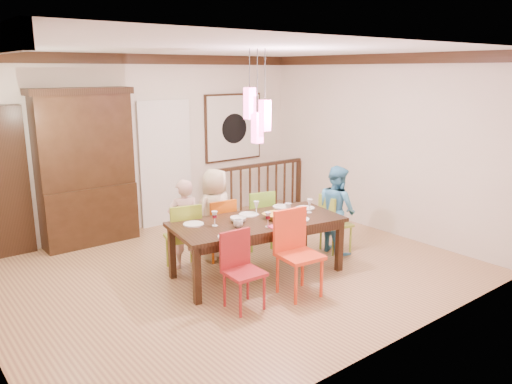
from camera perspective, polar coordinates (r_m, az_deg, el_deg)
floor at (r=6.87m, az=-2.70°, el=-8.91°), size 6.00×6.00×0.00m
ceiling at (r=6.35m, az=-3.00°, el=16.03°), size 6.00×6.00×0.00m
wall_back at (r=8.59m, az=-12.59°, el=5.43°), size 6.00×0.00×6.00m
wall_right at (r=8.52m, az=13.92°, el=5.29°), size 0.00×5.00×5.00m
crown_molding at (r=6.34m, az=-2.99°, el=15.31°), size 6.00×5.00×0.16m
white_doorway at (r=8.78m, az=-10.29°, el=3.06°), size 0.97×0.05×2.22m
painting at (r=9.45m, az=-2.59°, el=7.39°), size 1.25×0.06×1.25m
pendant_cluster at (r=6.23m, az=0.15°, el=8.79°), size 0.27×0.21×1.14m
dining_table at (r=6.51m, az=0.14°, el=-3.90°), size 2.35×1.35×0.75m
chair_far_left at (r=6.79m, az=-8.42°, el=-4.48°), size 0.50×0.50×0.94m
chair_far_mid at (r=7.14m, az=-4.38°, el=-3.68°), size 0.45×0.45×0.89m
chair_far_right at (r=7.55m, az=0.11°, el=-2.61°), size 0.49×0.49×0.91m
chair_near_left at (r=5.65m, az=-1.37°, el=-8.50°), size 0.42×0.42×0.88m
chair_near_mid at (r=5.97m, az=5.04°, el=-6.46°), size 0.51×0.51×1.03m
chair_end_right at (r=7.50m, az=9.15°, el=-3.09°), size 0.46×0.46×0.86m
china_hutch at (r=8.03m, az=-18.88°, el=2.66°), size 1.52×0.46×2.40m
balustrade at (r=9.36m, az=0.34°, el=0.50°), size 2.17×0.16×0.96m
person_far_left at (r=6.84m, az=-8.20°, el=-3.62°), size 0.51×0.39×1.24m
person_far_mid at (r=7.14m, az=-4.66°, el=-2.50°), size 0.69×0.50×1.31m
person_end_right at (r=7.44m, az=9.20°, el=-1.97°), size 0.60×0.71×1.31m
serving_bowl at (r=6.54m, az=2.20°, el=-2.77°), size 0.33×0.33×0.07m
small_bowl at (r=6.40m, az=-2.04°, el=-3.17°), size 0.27×0.27×0.07m
cup_left at (r=6.19m, az=-2.04°, el=-3.60°), size 0.16×0.16×0.10m
cup_right at (r=7.02m, az=3.70°, el=-1.60°), size 0.12×0.12×0.08m
plate_far_left at (r=6.35m, az=-7.17°, el=-3.65°), size 0.26×0.26×0.01m
plate_far_mid at (r=6.72m, az=-0.85°, el=-2.57°), size 0.26×0.26×0.01m
plate_far_right at (r=7.10m, az=2.98°, el=-1.68°), size 0.26×0.26×0.01m
plate_near_left at (r=5.85m, az=-3.14°, el=-5.09°), size 0.26×0.26×0.01m
plate_near_mid at (r=6.53m, az=4.99°, el=-3.12°), size 0.26×0.26×0.01m
plate_end_right at (r=7.06m, az=5.64°, el=-1.83°), size 0.26×0.26×0.01m
wine_glass_a at (r=6.25m, az=-4.75°, el=-3.05°), size 0.08×0.08×0.19m
wine_glass_b at (r=6.69m, az=0.05°, el=-1.85°), size 0.08×0.08×0.19m
wine_glass_c at (r=6.19m, az=1.38°, el=-3.16°), size 0.08×0.08×0.19m
wine_glass_d at (r=6.84m, az=6.15°, el=-1.59°), size 0.08×0.08×0.19m
napkin at (r=6.21m, az=2.29°, el=-3.96°), size 0.18×0.14×0.01m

